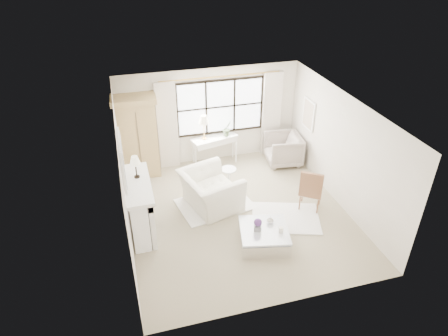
{
  "coord_description": "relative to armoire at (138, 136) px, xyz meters",
  "views": [
    {
      "loc": [
        -2.35,
        -7.19,
        5.8
      ],
      "look_at": [
        -0.3,
        0.2,
        1.19
      ],
      "focal_mm": 32.0,
      "sensor_mm": 36.0,
      "label": 1
    }
  ],
  "objects": [
    {
      "name": "coffee_table",
      "position": [
        2.23,
        -3.59,
        -0.96
      ],
      "size": [
        1.19,
        1.19,
        0.38
      ],
      "rotation": [
        0.0,
        0.0,
        -0.22
      ],
      "color": "white",
      "rests_on": "floor"
    },
    {
      "name": "planter_box",
      "position": [
        2.09,
        -3.57,
        -0.7
      ],
      "size": [
        0.2,
        0.2,
        0.11
      ],
      "primitive_type": "cube",
      "rotation": [
        0.0,
        0.0,
        -0.36
      ],
      "color": "slate",
      "rests_on": "coffee_table"
    },
    {
      "name": "wingback_chair",
      "position": [
        3.95,
        -0.5,
        -0.71
      ],
      "size": [
        1.06,
        1.03,
        0.87
      ],
      "primitive_type": "imported",
      "rotation": [
        0.0,
        0.0,
        -1.69
      ],
      "color": "#A3958A",
      "rests_on": "floor"
    },
    {
      "name": "wall_right",
      "position": [
        4.52,
        -2.45,
        0.21
      ],
      "size": [
        0.0,
        5.5,
        5.5
      ],
      "primitive_type": "plane",
      "rotation": [
        1.57,
        0.0,
        -1.57
      ],
      "color": "beige",
      "rests_on": "ground"
    },
    {
      "name": "wall_back",
      "position": [
        2.02,
        0.3,
        0.21
      ],
      "size": [
        5.0,
        0.0,
        5.0
      ],
      "primitive_type": "plane",
      "rotation": [
        1.57,
        0.0,
        0.0
      ],
      "color": "white",
      "rests_on": "ground"
    },
    {
      "name": "planter_flowers",
      "position": [
        2.09,
        -3.57,
        -0.56
      ],
      "size": [
        0.17,
        0.17,
        0.17
      ],
      "primitive_type": "sphere",
      "color": "#562D72",
      "rests_on": "planter_box"
    },
    {
      "name": "console_lamp",
      "position": [
        1.79,
        0.05,
        0.22
      ],
      "size": [
        0.28,
        0.28,
        0.69
      ],
      "color": "gold",
      "rests_on": "console_table"
    },
    {
      "name": "side_table",
      "position": [
        2.13,
        -1.22,
        -0.81
      ],
      "size": [
        0.4,
        0.4,
        0.51
      ],
      "color": "white",
      "rests_on": "floor"
    },
    {
      "name": "coffee_vase",
      "position": [
        2.42,
        -3.43,
        -0.68
      ],
      "size": [
        0.16,
        0.16,
        0.16
      ],
      "primitive_type": "imported",
      "rotation": [
        0.0,
        0.0,
        0.04
      ],
      "color": "silver",
      "rests_on": "coffee_table"
    },
    {
      "name": "pillar_candle",
      "position": [
        2.53,
        -3.77,
        -0.7
      ],
      "size": [
        0.09,
        0.09,
        0.12
      ],
      "primitive_type": "cylinder",
      "color": "white",
      "rests_on": "coffee_table"
    },
    {
      "name": "art_canvas",
      "position": [
        4.47,
        -0.75,
        0.41
      ],
      "size": [
        0.01,
        0.52,
        0.72
      ],
      "primitive_type": "cube",
      "color": "#C7B39A",
      "rests_on": "wall_right"
    },
    {
      "name": "fireplace",
      "position": [
        -0.26,
        -2.45,
        -0.49
      ],
      "size": [
        0.58,
        1.66,
        1.26
      ],
      "color": "white",
      "rests_on": "ground"
    },
    {
      "name": "rug_left",
      "position": [
        1.57,
        -1.95,
        -1.12
      ],
      "size": [
        1.91,
        1.51,
        0.03
      ],
      "primitive_type": "cube",
      "rotation": [
        0.0,
        0.0,
        0.19
      ],
      "color": "white",
      "rests_on": "floor"
    },
    {
      "name": "curtain_left",
      "position": [
        0.82,
        0.2,
        0.1
      ],
      "size": [
        0.55,
        0.1,
        2.47
      ],
      "primitive_type": "cube",
      "color": "beige",
      "rests_on": "ground"
    },
    {
      "name": "wall_left",
      "position": [
        -0.48,
        -2.45,
        0.21
      ],
      "size": [
        0.0,
        5.5,
        5.5
      ],
      "primitive_type": "plane",
      "rotation": [
        1.57,
        0.0,
        1.57
      ],
      "color": "beige",
      "rests_on": "ground"
    },
    {
      "name": "orchid_plant",
      "position": [
        2.45,
        0.05,
        -0.12
      ],
      "size": [
        0.29,
        0.27,
        0.44
      ],
      "primitive_type": "imported",
      "rotation": [
        0.0,
        0.0,
        0.34
      ],
      "color": "#556C48",
      "rests_on": "console_table"
    },
    {
      "name": "ceiling",
      "position": [
        2.02,
        -2.45,
        1.56
      ],
      "size": [
        5.5,
        5.5,
        0.0
      ],
      "primitive_type": "plane",
      "rotation": [
        3.14,
        0.0,
        0.0
      ],
      "color": "white",
      "rests_on": "ground"
    },
    {
      "name": "mirror_glass",
      "position": [
        -0.42,
        -2.45,
        0.7
      ],
      "size": [
        0.02,
        1.0,
        0.8
      ],
      "primitive_type": "cube",
      "color": "silver",
      "rests_on": "wall_left"
    },
    {
      "name": "window_frame",
      "position": [
        2.32,
        0.27,
        0.46
      ],
      "size": [
        2.5,
        0.04,
        1.5
      ],
      "primitive_type": null,
      "color": "black",
      "rests_on": "wall_back"
    },
    {
      "name": "curtain_rod",
      "position": [
        2.32,
        0.22,
        1.33
      ],
      "size": [
        3.3,
        0.04,
        0.04
      ],
      "primitive_type": "cylinder",
      "rotation": [
        0.0,
        1.57,
        0.0
      ],
      "color": "#AC833B",
      "rests_on": "wall_back"
    },
    {
      "name": "mantel_lamp",
      "position": [
        -0.2,
        -2.23,
        0.51
      ],
      "size": [
        0.22,
        0.22,
        0.51
      ],
      "color": "black",
      "rests_on": "fireplace"
    },
    {
      "name": "window_pane",
      "position": [
        2.32,
        0.28,
        0.46
      ],
      "size": [
        2.4,
        0.02,
        1.5
      ],
      "primitive_type": "cube",
      "color": "white",
      "rests_on": "wall_back"
    },
    {
      "name": "club_armchair",
      "position": [
        1.46,
        -1.97,
        -0.7
      ],
      "size": [
        1.51,
        1.63,
        0.89
      ],
      "primitive_type": "imported",
      "rotation": [
        0.0,
        0.0,
        1.84
      ],
      "color": "white",
      "rests_on": "floor"
    },
    {
      "name": "console_table",
      "position": [
        2.09,
        0.06,
        -0.74
      ],
      "size": [
        1.37,
        0.75,
        0.8
      ],
      "rotation": [
        0.0,
        0.0,
        0.24
      ],
      "color": "white",
      "rests_on": "floor"
    },
    {
      "name": "mirror_frame",
      "position": [
        -0.45,
        -2.45,
        0.7
      ],
      "size": [
        0.05,
        1.15,
        0.95
      ],
      "primitive_type": "cube",
      "color": "white",
      "rests_on": "wall_left"
    },
    {
      "name": "french_chair",
      "position": [
        3.73,
        -2.7,
        -0.83
      ],
      "size": [
        0.67,
        0.67,
        1.08
      ],
      "rotation": [
        0.0,
        0.0,
        2.53
      ],
      "color": "#925F3D",
      "rests_on": "floor"
    },
    {
      "name": "wall_front",
      "position": [
        2.02,
        -5.2,
        0.21
      ],
      "size": [
        5.0,
        0.0,
        5.0
      ],
      "primitive_type": "plane",
      "rotation": [
        -1.57,
        0.0,
        0.0
      ],
      "color": "beige",
      "rests_on": "ground"
    },
    {
      "name": "curtain_right",
      "position": [
        3.82,
        0.2,
        0.1
      ],
      "size": [
        0.55,
        0.1,
        2.47
      ],
      "primitive_type": "cube",
      "color": "beige",
      "rests_on": "ground"
    },
    {
      "name": "armoire",
      "position": [
        0.0,
        0.0,
        0.0
      ],
      "size": [
        1.15,
        0.74,
        2.24
      ],
      "rotation": [
        0.0,
        0.0,
        -0.04
      ],
      "color": "tan",
      "rests_on": "floor"
    },
    {
      "name": "art_frame",
      "position": [
        4.49,
        -0.75,
        0.41
      ],
      "size": [
        0.04,
        0.62,
        0.82
      ],
      "primitive_type": "cube",
      "color": "white",
      "rests_on": "wall_right"
    },
    {
      "name": "rug_right",
      "position": [
        3.03,
        -2.92,
        -1.13
      ],
      "size": [
        1.83,
        1.59,
        0.03
      ],
      "primitive_type": "cube",
      "rotation": [
        0.0,
        0.0,
        -0.32
      ],
      "color": "white",
      "rests_on": "floor"
    },
    {
      "name": "floor",
      "position": [
        2.02,
        -2.45,
        -1.14
      ],
      "size": [
        5.5,
        5.5,
        0.0
      ],
      "primitive_type": "plane",
      "color": "tan",
      "rests_on": "ground"
    }
  ]
}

